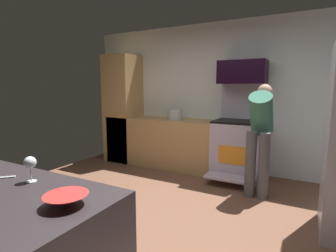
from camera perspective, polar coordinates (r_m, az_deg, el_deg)
The scene contains 10 objects.
ground_plane at distance 3.05m, azimuth -3.57°, elevation -20.86°, with size 5.20×4.80×0.02m, color brown.
wall_back at distance 4.81m, azimuth 11.26°, elevation 6.12°, with size 5.20×0.12×2.60m, color silver.
lower_cabinet_run at distance 4.93m, azimuth -0.35°, elevation -3.63°, with size 2.40×0.60×0.90m, color tan.
cabinet_column at distance 5.39m, azimuth -9.74°, elevation 3.73°, with size 0.60×0.60×2.10m, color tan.
oven_range at distance 4.44m, azimuth 15.04°, elevation -4.47°, with size 0.76×0.94×1.54m.
microwave at distance 4.42m, azimuth 15.92°, elevation 11.24°, with size 0.74×0.38×0.37m, color black.
person_cook at distance 3.74m, azimuth 19.44°, elevation -1.02°, with size 0.31×0.57×1.52m.
mixing_bowl_small at distance 1.43m, azimuth -21.32°, elevation -14.79°, with size 0.22×0.22×0.06m, color red.
wine_glass_mid at distance 1.82m, azimuth -27.87°, elevation -7.25°, with size 0.07×0.07×0.16m.
stock_pot at distance 4.76m, azimuth 1.52°, elevation 2.51°, with size 0.27×0.27×0.18m, color beige.
Camera 1 is at (1.41, -2.25, 1.48)m, focal length 27.94 mm.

